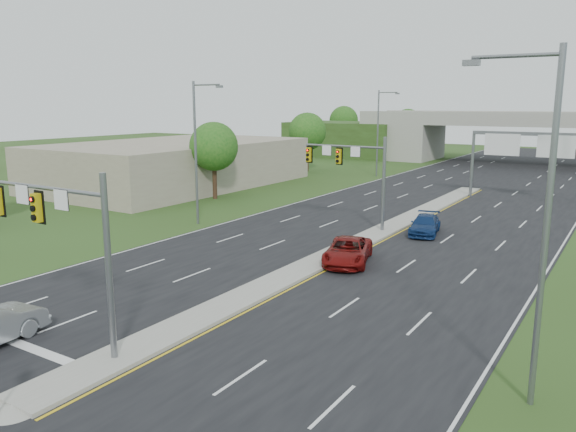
% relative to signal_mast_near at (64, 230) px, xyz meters
% --- Properties ---
extents(ground, '(240.00, 240.00, 0.00)m').
position_rel_signal_mast_near_xyz_m(ground, '(2.26, 0.07, -4.73)').
color(ground, '#293F16').
rests_on(ground, ground).
extents(road, '(24.00, 160.00, 0.02)m').
position_rel_signal_mast_near_xyz_m(road, '(2.26, 35.07, -4.72)').
color(road, black).
rests_on(road, ground).
extents(median, '(2.00, 54.00, 0.16)m').
position_rel_signal_mast_near_xyz_m(median, '(2.26, 23.07, -4.63)').
color(median, gray).
rests_on(median, road).
extents(median_nose, '(2.00, 2.00, 0.16)m').
position_rel_signal_mast_near_xyz_m(median_nose, '(2.26, -3.93, -4.63)').
color(median_nose, gray).
rests_on(median_nose, road).
extents(lane_markings, '(23.72, 160.00, 0.01)m').
position_rel_signal_mast_near_xyz_m(lane_markings, '(1.66, 28.99, -4.70)').
color(lane_markings, gold).
rests_on(lane_markings, road).
extents(signal_mast_near, '(6.62, 0.60, 7.00)m').
position_rel_signal_mast_near_xyz_m(signal_mast_near, '(0.00, 0.00, 0.00)').
color(signal_mast_near, slate).
rests_on(signal_mast_near, ground).
extents(signal_mast_far, '(6.62, 0.60, 7.00)m').
position_rel_signal_mast_near_xyz_m(signal_mast_far, '(0.00, 25.00, 0.00)').
color(signal_mast_far, slate).
rests_on(signal_mast_far, ground).
extents(sign_gantry, '(11.58, 0.44, 6.67)m').
position_rel_signal_mast_near_xyz_m(sign_gantry, '(8.95, 44.99, 0.51)').
color(sign_gantry, slate).
rests_on(sign_gantry, ground).
extents(overpass, '(80.00, 14.00, 8.10)m').
position_rel_signal_mast_near_xyz_m(overpass, '(2.26, 80.07, -1.17)').
color(overpass, gray).
rests_on(overpass, ground).
extents(lightpole_l_mid, '(2.85, 0.25, 11.00)m').
position_rel_signal_mast_near_xyz_m(lightpole_l_mid, '(-11.03, 20.07, 1.38)').
color(lightpole_l_mid, slate).
rests_on(lightpole_l_mid, ground).
extents(lightpole_l_far, '(2.85, 0.25, 11.00)m').
position_rel_signal_mast_near_xyz_m(lightpole_l_far, '(-11.03, 55.07, 1.38)').
color(lightpole_l_far, slate).
rests_on(lightpole_l_far, ground).
extents(lightpole_r_near, '(2.85, 0.25, 11.00)m').
position_rel_signal_mast_near_xyz_m(lightpole_r_near, '(15.56, 5.07, 1.38)').
color(lightpole_r_near, slate).
rests_on(lightpole_r_near, ground).
extents(tree_l_near, '(4.80, 4.80, 7.60)m').
position_rel_signal_mast_near_xyz_m(tree_l_near, '(-17.74, 30.07, 0.45)').
color(tree_l_near, '#382316').
rests_on(tree_l_near, ground).
extents(tree_l_mid, '(5.20, 5.20, 8.12)m').
position_rel_signal_mast_near_xyz_m(tree_l_mid, '(-21.74, 55.07, 0.78)').
color(tree_l_mid, '#382316').
rests_on(tree_l_mid, ground).
extents(tree_back_a, '(6.00, 6.00, 8.85)m').
position_rel_signal_mast_near_xyz_m(tree_back_a, '(-35.74, 94.07, 1.11)').
color(tree_back_a, '#382316').
rests_on(tree_back_a, ground).
extents(tree_back_b, '(5.60, 5.60, 8.32)m').
position_rel_signal_mast_near_xyz_m(tree_back_b, '(-21.74, 94.07, 0.78)').
color(tree_back_b, '#382316').
rests_on(tree_back_b, ground).
extents(commercial_building, '(18.00, 30.00, 5.00)m').
position_rel_signal_mast_near_xyz_m(commercial_building, '(-27.74, 35.07, -2.23)').
color(commercial_building, gray).
rests_on(commercial_building, ground).
extents(car_far_a, '(3.90, 5.77, 1.47)m').
position_rel_signal_mast_near_xyz_m(car_far_a, '(3.76, 16.33, -3.97)').
color(car_far_a, '#690C0A').
rests_on(car_far_a, road).
extents(car_far_b, '(2.83, 4.99, 1.36)m').
position_rel_signal_mast_near_xyz_m(car_far_b, '(5.13, 26.16, -4.02)').
color(car_far_b, navy).
rests_on(car_far_b, road).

